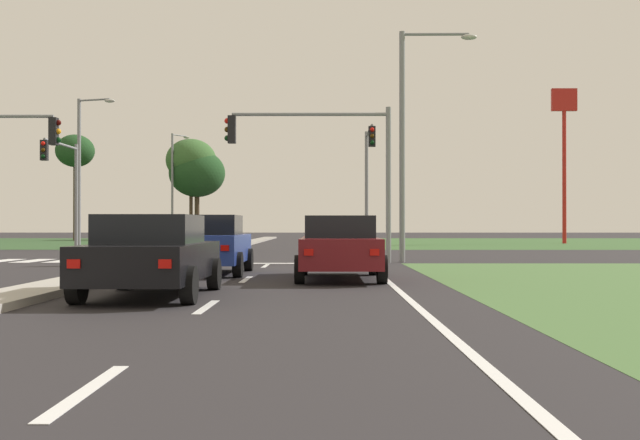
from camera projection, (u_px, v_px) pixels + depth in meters
ground_plane at (200, 255)px, 32.45m from camera, size 200.00×200.00×0.00m
grass_verge_far_right at (588, 242)px, 56.82m from camera, size 35.00×35.00×0.01m
median_island_near at (26, 294)px, 13.45m from camera, size 1.20×22.00×0.14m
median_island_far at (254, 241)px, 57.45m from camera, size 1.20×36.00×0.14m
lane_dash_near at (87, 390)px, 5.87m from camera, size 0.14×2.00×0.01m
lane_dash_second at (207, 307)px, 11.87m from camera, size 0.14×2.00×0.01m
lane_dash_third at (246, 279)px, 17.87m from camera, size 0.14×2.00×0.01m
lane_dash_fourth at (265, 266)px, 23.87m from camera, size 0.14×2.00×0.01m
edge_line_right at (401, 292)px, 14.41m from camera, size 0.14×24.00×0.01m
stop_bar_near at (278, 263)px, 25.43m from camera, size 6.40×0.50×0.01m
crosswalk_bar_near at (2, 261)px, 27.28m from camera, size 0.70×2.80×0.01m
crosswalk_bar_second at (33, 261)px, 27.27m from camera, size 0.70×2.80×0.01m
crosswalk_bar_third at (65, 261)px, 27.27m from camera, size 0.70×2.80×0.01m
crosswalk_bar_fourth at (96, 261)px, 27.26m from camera, size 0.70×2.80×0.01m
crosswalk_bar_fifth at (128, 261)px, 27.26m from camera, size 0.70×2.80×0.01m
car_black_near at (152, 255)px, 13.64m from camera, size 2.07×4.44×1.49m
car_white_second at (227, 232)px, 58.97m from camera, size 1.97×4.18×1.51m
car_blue_third at (209, 244)px, 19.93m from camera, size 2.07×4.22×1.57m
car_maroon_fourth at (339, 247)px, 18.04m from camera, size 2.05×4.62×1.53m
traffic_signal_far_left at (65, 175)px, 37.35m from camera, size 0.32×4.84×5.55m
traffic_signal_far_right at (368, 167)px, 37.42m from camera, size 0.32×4.74×6.20m
traffic_signal_near_right at (326, 153)px, 25.85m from camera, size 5.77×0.32×5.39m
street_lamp_second at (410, 131)px, 26.10m from camera, size 2.71×0.28×8.08m
street_lamp_third at (82, 164)px, 41.02m from camera, size 2.23×0.79×8.26m
street_lamp_fourth at (174, 181)px, 66.51m from camera, size 1.39×1.61×9.47m
pedestrian_at_median at (228, 227)px, 43.34m from camera, size 0.34×0.34×1.75m
fastfood_pole_sign at (564, 130)px, 53.32m from camera, size 1.80×0.40×11.06m
treeline_second at (75, 152)px, 63.47m from camera, size 3.25×3.25×9.01m
treeline_third at (191, 160)px, 68.26m from camera, size 4.57×4.57×9.19m
treeline_fourth at (197, 174)px, 68.32m from camera, size 5.11×5.11×8.23m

